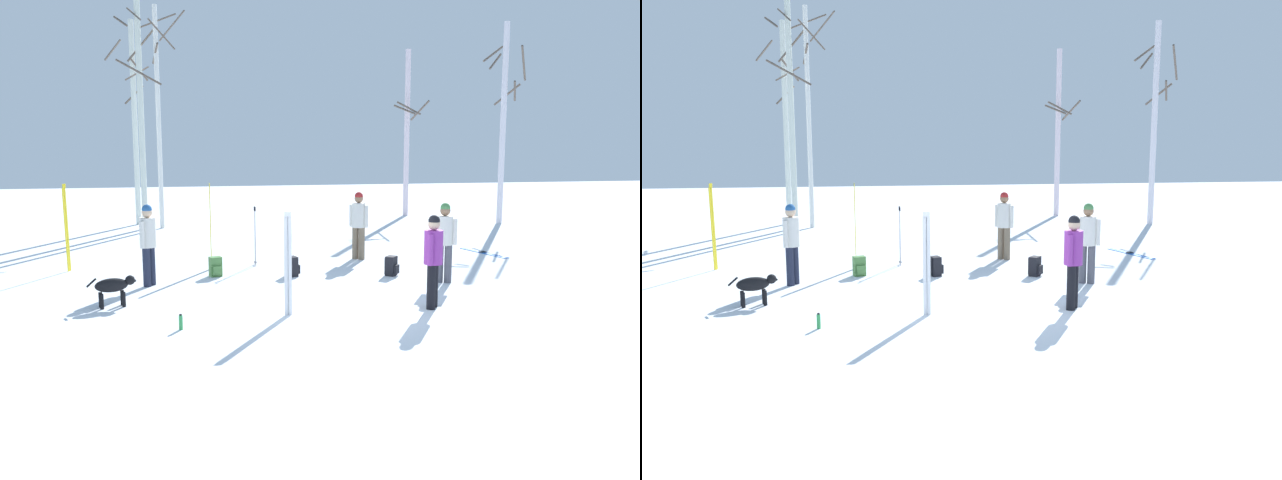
{
  "view_description": "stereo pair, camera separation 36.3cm",
  "coord_description": "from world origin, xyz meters",
  "views": [
    {
      "loc": [
        -2.35,
        -11.44,
        3.14
      ],
      "look_at": [
        0.05,
        1.88,
        1.0
      ],
      "focal_mm": 37.53,
      "sensor_mm": 36.0,
      "label": 1
    },
    {
      "loc": [
        -1.99,
        -11.5,
        3.14
      ],
      "look_at": [
        0.05,
        1.88,
        1.0
      ],
      "focal_mm": 37.53,
      "sensor_mm": 36.0,
      "label": 2
    }
  ],
  "objects": [
    {
      "name": "person_3",
      "position": [
        1.78,
        -0.11,
        0.98
      ],
      "size": [
        0.34,
        0.45,
        1.72
      ],
      "color": "black",
      "rests_on": "ground_plane"
    },
    {
      "name": "person_2",
      "position": [
        1.58,
        4.86,
        0.98
      ],
      "size": [
        0.42,
        0.37,
        1.72
      ],
      "color": "#72604C",
      "rests_on": "ground_plane"
    },
    {
      "name": "dog",
      "position": [
        -3.95,
        1.01,
        0.39
      ],
      "size": [
        0.87,
        0.38,
        0.57
      ],
      "color": "black",
      "rests_on": "ground_plane"
    },
    {
      "name": "ski_pair_planted_0",
      "position": [
        -2.13,
        4.24,
        1.01
      ],
      "size": [
        0.02,
        0.14,
        2.03
      ],
      "color": "yellow",
      "rests_on": "ground_plane"
    },
    {
      "name": "ski_pair_planted_1",
      "position": [
        -0.88,
        -0.14,
        0.91
      ],
      "size": [
        0.14,
        0.02,
        1.83
      ],
      "color": "white",
      "rests_on": "ground_plane"
    },
    {
      "name": "ski_poles_0",
      "position": [
        -1.07,
        4.52,
        0.76
      ],
      "size": [
        0.07,
        0.23,
        1.43
      ],
      "color": "#B2B2BC",
      "rests_on": "ground_plane"
    },
    {
      "name": "birch_tree_3",
      "position": [
        5.58,
        13.59,
        3.22
      ],
      "size": [
        1.35,
        1.35,
        6.34
      ],
      "color": "silver",
      "rests_on": "ground_plane"
    },
    {
      "name": "person_1",
      "position": [
        -3.44,
        2.69,
        0.98
      ],
      "size": [
        0.34,
        0.47,
        1.72
      ],
      "color": "#1E2338",
      "rests_on": "ground_plane"
    },
    {
      "name": "birch_tree_4",
      "position": [
        8.19,
        10.78,
        3.65
      ],
      "size": [
        1.63,
        1.63,
        6.97
      ],
      "color": "silver",
      "rests_on": "ground_plane"
    },
    {
      "name": "backpack_0",
      "position": [
        -0.35,
        3.12,
        0.21
      ],
      "size": [
        0.33,
        0.31,
        0.44
      ],
      "color": "black",
      "rests_on": "ground_plane"
    },
    {
      "name": "birch_tree_1",
      "position": [
        -4.18,
        11.51,
        3.96
      ],
      "size": [
        1.51,
        1.41,
        7.59
      ],
      "color": "silver",
      "rests_on": "ground_plane"
    },
    {
      "name": "ski_pair_planted_2",
      "position": [
        -5.39,
        4.56,
        1.01
      ],
      "size": [
        0.08,
        0.17,
        2.03
      ],
      "color": "yellow",
      "rests_on": "ground_plane"
    },
    {
      "name": "backpack_1",
      "position": [
        -2.05,
        3.39,
        0.21
      ],
      "size": [
        0.31,
        0.33,
        0.44
      ],
      "color": "#4C7F3F",
      "rests_on": "ground_plane"
    },
    {
      "name": "ground_plane",
      "position": [
        0.0,
        0.0,
        0.0
      ],
      "size": [
        60.0,
        60.0,
        0.0
      ],
      "primitive_type": "plane",
      "color": "white"
    },
    {
      "name": "birch_tree_2",
      "position": [
        -3.65,
        11.65,
        3.94
      ],
      "size": [
        1.97,
        1.9,
        7.3
      ],
      "color": "white",
      "rests_on": "ground_plane"
    },
    {
      "name": "backpack_2",
      "position": [
        1.85,
        2.78,
        0.21
      ],
      "size": [
        0.35,
        0.34,
        0.44
      ],
      "color": "black",
      "rests_on": "ground_plane"
    },
    {
      "name": "person_0",
      "position": [
        2.75,
        1.9,
        0.98
      ],
      "size": [
        0.48,
        0.34,
        1.72
      ],
      "color": "#4C4C56",
      "rests_on": "ground_plane"
    },
    {
      "name": "water_bottle_0",
      "position": [
        2.94,
        2.66,
        0.1
      ],
      "size": [
        0.07,
        0.07,
        0.21
      ],
      "color": "silver",
      "rests_on": "ground_plane"
    },
    {
      "name": "ski_pair_lying_0",
      "position": [
        5.09,
        5.11,
        0.01
      ],
      "size": [
        0.69,
        1.72,
        0.05
      ],
      "color": "blue",
      "rests_on": "ground_plane"
    },
    {
      "name": "water_bottle_1",
      "position": [
        -2.71,
        -0.7,
        0.12
      ],
      "size": [
        0.06,
        0.06,
        0.26
      ],
      "color": "green",
      "rests_on": "ground_plane"
    },
    {
      "name": "birch_tree_0",
      "position": [
        -4.51,
        12.78,
        3.61
      ],
      "size": [
        1.39,
        1.38,
        6.99
      ],
      "color": "silver",
      "rests_on": "ground_plane"
    }
  ]
}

